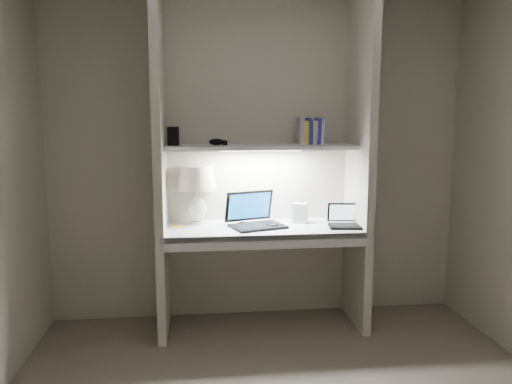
{
  "coord_description": "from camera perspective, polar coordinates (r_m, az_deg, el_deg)",
  "views": [
    {
      "loc": [
        -0.45,
        -2.35,
        1.58
      ],
      "look_at": [
        -0.07,
        1.05,
        1.06
      ],
      "focal_mm": 35.0,
      "sensor_mm": 36.0,
      "label": 1
    }
  ],
  "objects": [
    {
      "name": "shelf_box",
      "position": [
        3.7,
        -9.44,
        6.32
      ],
      "size": [
        0.09,
        0.07,
        0.14
      ],
      "primitive_type": "cube",
      "rotation": [
        0.0,
        0.0,
        -0.14
      ],
      "color": "black",
      "rests_on": "shelf"
    },
    {
      "name": "laptop_main",
      "position": [
        3.7,
        -0.17,
        -3.04
      ],
      "size": [
        0.46,
        0.43,
        0.25
      ],
      "rotation": [
        0.0,
        0.0,
        0.32
      ],
      "color": "black",
      "rests_on": "desk"
    },
    {
      "name": "cable_coil",
      "position": [
        3.77,
        -1.45,
        -3.61
      ],
      "size": [
        0.1,
        0.1,
        0.01
      ],
      "primitive_type": "torus",
      "rotation": [
        0.0,
        0.0,
        0.07
      ],
      "color": "black",
      "rests_on": "desk"
    },
    {
      "name": "desk_apron",
      "position": [
        3.45,
        1.27,
        -5.72
      ],
      "size": [
        1.46,
        0.03,
        0.1
      ],
      "primitive_type": "cube",
      "color": "silver",
      "rests_on": "desk"
    },
    {
      "name": "alcove_panel_right",
      "position": [
        3.78,
        11.82,
        3.52
      ],
      "size": [
        0.06,
        0.55,
        2.5
      ],
      "primitive_type": "cube",
      "color": "beige",
      "rests_on": "floor"
    },
    {
      "name": "table_lamp",
      "position": [
        3.76,
        -6.8,
        0.82
      ],
      "size": [
        0.3,
        0.3,
        0.44
      ],
      "color": "white",
      "rests_on": "desk"
    },
    {
      "name": "shelf",
      "position": [
        3.7,
        0.56,
        5.15
      ],
      "size": [
        1.4,
        0.36,
        0.03
      ],
      "primitive_type": "cube",
      "color": "silver",
      "rests_on": "back_wall"
    },
    {
      "name": "sticky_note",
      "position": [
        3.73,
        -9.02,
        -3.93
      ],
      "size": [
        0.09,
        0.09,
        0.0
      ],
      "primitive_type": "cube",
      "rotation": [
        0.0,
        0.0,
        0.12
      ],
      "color": "yellow",
      "rests_on": "desk"
    },
    {
      "name": "laptop_netbook",
      "position": [
        3.75,
        10.24,
        -3.29
      ],
      "size": [
        0.28,
        0.26,
        0.17
      ],
      "rotation": [
        0.0,
        0.0,
        -0.13
      ],
      "color": "black",
      "rests_on": "desk"
    },
    {
      "name": "mouse",
      "position": [
        3.66,
        1.87,
        -3.81
      ],
      "size": [
        0.11,
        0.09,
        0.04
      ],
      "primitive_type": "ellipsoid",
      "rotation": [
        0.0,
        0.0,
        -0.29
      ],
      "color": "black",
      "rests_on": "desk"
    },
    {
      "name": "strip_light",
      "position": [
        3.7,
        0.55,
        4.81
      ],
      "size": [
        0.6,
        0.04,
        0.02
      ],
      "primitive_type": "cube",
      "color": "white",
      "rests_on": "shelf"
    },
    {
      "name": "alcove_panel_left",
      "position": [
        3.6,
        -10.9,
        3.3
      ],
      "size": [
        0.06,
        0.55,
        2.5
      ],
      "primitive_type": "cube",
      "color": "beige",
      "rests_on": "floor"
    },
    {
      "name": "shelf_gadget",
      "position": [
        3.68,
        -4.54,
        5.74
      ],
      "size": [
        0.13,
        0.11,
        0.05
      ],
      "primitive_type": "ellipsoid",
      "rotation": [
        0.0,
        0.0,
        -0.25
      ],
      "color": "black",
      "rests_on": "shelf"
    },
    {
      "name": "book_row",
      "position": [
        3.83,
        6.22,
        6.86
      ],
      "size": [
        0.19,
        0.13,
        0.2
      ],
      "color": "silver",
      "rests_on": "shelf"
    },
    {
      "name": "back_wall",
      "position": [
        3.89,
        0.23,
        3.84
      ],
      "size": [
        3.2,
        0.01,
        2.5
      ],
      "primitive_type": "cube",
      "color": "beige",
      "rests_on": "floor"
    },
    {
      "name": "speaker",
      "position": [
        3.82,
        5.05,
        -2.41
      ],
      "size": [
        0.13,
        0.11,
        0.15
      ],
      "primitive_type": "cube",
      "rotation": [
        0.0,
        0.0,
        -0.44
      ],
      "color": "silver",
      "rests_on": "desk"
    },
    {
      "name": "desk",
      "position": [
        3.69,
        0.72,
        -4.27
      ],
      "size": [
        1.4,
        0.55,
        0.04
      ],
      "primitive_type": "cube",
      "color": "white",
      "rests_on": "alcove_panel_left"
    }
  ]
}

